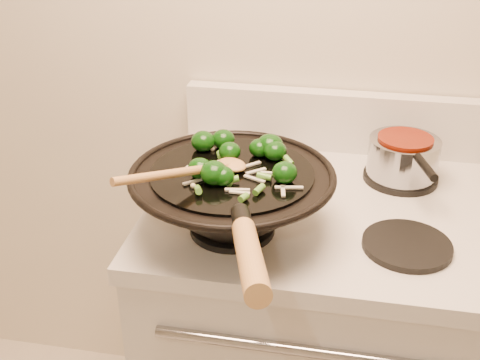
# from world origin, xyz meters

# --- Properties ---
(stove) EXTENTS (0.78, 0.67, 1.08)m
(stove) POSITION_xyz_m (-0.28, 1.17, 0.47)
(stove) COLOR silver
(stove) RESTS_ON ground
(wok) EXTENTS (0.42, 0.69, 0.22)m
(wok) POSITION_xyz_m (-0.46, 1.01, 1.00)
(wok) COLOR black
(wok) RESTS_ON stove
(stirfry) EXTENTS (0.26, 0.26, 0.05)m
(stirfry) POSITION_xyz_m (-0.45, 1.05, 1.08)
(stirfry) COLOR #0A3307
(stirfry) RESTS_ON wok
(wooden_spoon) EXTENTS (0.21, 0.26, 0.07)m
(wooden_spoon) POSITION_xyz_m (-0.51, 0.97, 1.09)
(wooden_spoon) COLOR #B58147
(wooden_spoon) RESTS_ON wok
(saucepan) EXTENTS (0.17, 0.27, 0.10)m
(saucepan) POSITION_xyz_m (-0.10, 1.32, 0.98)
(saucepan) COLOR #909298
(saucepan) RESTS_ON stove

